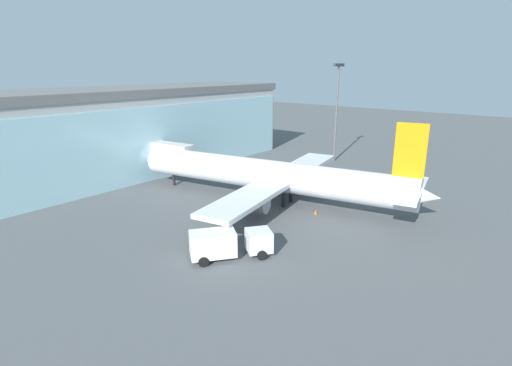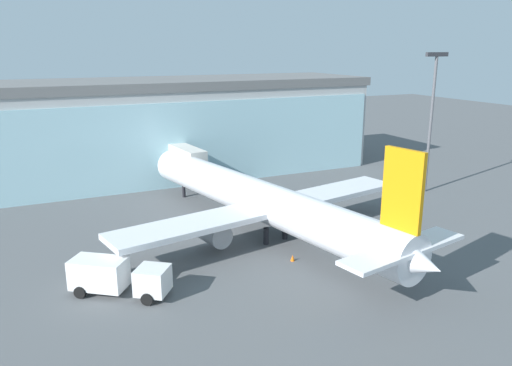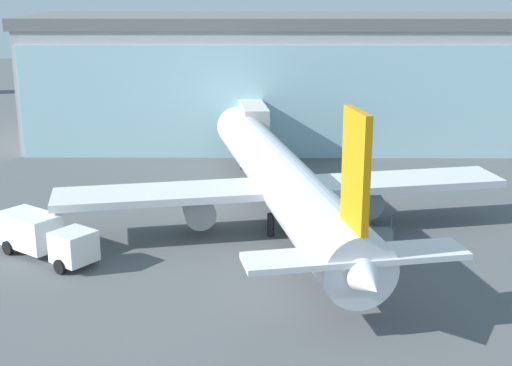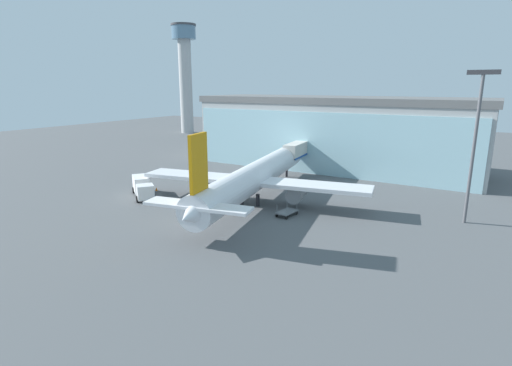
{
  "view_description": "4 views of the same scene",
  "coord_description": "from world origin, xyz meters",
  "px_view_note": "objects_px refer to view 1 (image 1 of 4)",
  "views": [
    {
      "loc": [
        -39.55,
        -22.41,
        16.61
      ],
      "look_at": [
        -2.08,
        8.27,
        2.43
      ],
      "focal_mm": 28.0,
      "sensor_mm": 36.0,
      "label": 1
    },
    {
      "loc": [
        -20.76,
        -34.41,
        17.59
      ],
      "look_at": [
        -0.76,
        8.32,
        4.79
      ],
      "focal_mm": 35.0,
      "sensor_mm": 36.0,
      "label": 2
    },
    {
      "loc": [
        -2.29,
        -41.65,
        16.82
      ],
      "look_at": [
        -2.64,
        6.02,
        3.27
      ],
      "focal_mm": 50.0,
      "sensor_mm": 36.0,
      "label": 3
    },
    {
      "loc": [
        26.61,
        -38.45,
        15.51
      ],
      "look_at": [
        -0.14,
        5.48,
        2.88
      ],
      "focal_mm": 28.0,
      "sensor_mm": 36.0,
      "label": 4
    }
  ],
  "objects_px": {
    "apron_light_mast": "(337,104)",
    "catering_truck": "(228,243)",
    "safety_cone_nose": "(316,212)",
    "safety_cone_wingtip": "(197,248)",
    "jet_bridge": "(161,151)",
    "airplane": "(272,176)",
    "baggage_cart": "(322,191)"
  },
  "relations": [
    {
      "from": "jet_bridge",
      "to": "apron_light_mast",
      "type": "height_order",
      "value": "apron_light_mast"
    },
    {
      "from": "jet_bridge",
      "to": "safety_cone_nose",
      "type": "relative_size",
      "value": 20.93
    },
    {
      "from": "airplane",
      "to": "safety_cone_wingtip",
      "type": "bearing_deg",
      "value": 89.89
    },
    {
      "from": "jet_bridge",
      "to": "safety_cone_nose",
      "type": "height_order",
      "value": "jet_bridge"
    },
    {
      "from": "catering_truck",
      "to": "safety_cone_wingtip",
      "type": "xyz_separation_m",
      "value": [
        -0.73,
        3.32,
        -1.19
      ]
    },
    {
      "from": "apron_light_mast",
      "to": "safety_cone_wingtip",
      "type": "height_order",
      "value": "apron_light_mast"
    },
    {
      "from": "jet_bridge",
      "to": "safety_cone_wingtip",
      "type": "height_order",
      "value": "jet_bridge"
    },
    {
      "from": "apron_light_mast",
      "to": "safety_cone_wingtip",
      "type": "distance_m",
      "value": 43.01
    },
    {
      "from": "catering_truck",
      "to": "safety_cone_wingtip",
      "type": "relative_size",
      "value": 13.04
    },
    {
      "from": "apron_light_mast",
      "to": "airplane",
      "type": "bearing_deg",
      "value": -168.86
    },
    {
      "from": "apron_light_mast",
      "to": "baggage_cart",
      "type": "height_order",
      "value": "apron_light_mast"
    },
    {
      "from": "safety_cone_nose",
      "to": "apron_light_mast",
      "type": "bearing_deg",
      "value": 24.49
    },
    {
      "from": "jet_bridge",
      "to": "catering_truck",
      "type": "relative_size",
      "value": 1.6
    },
    {
      "from": "baggage_cart",
      "to": "safety_cone_nose",
      "type": "xyz_separation_m",
      "value": [
        -6.96,
        -3.17,
        -0.23
      ]
    },
    {
      "from": "airplane",
      "to": "catering_truck",
      "type": "bearing_deg",
      "value": 101.96
    },
    {
      "from": "apron_light_mast",
      "to": "catering_truck",
      "type": "bearing_deg",
      "value": -164.19
    },
    {
      "from": "jet_bridge",
      "to": "airplane",
      "type": "height_order",
      "value": "airplane"
    },
    {
      "from": "jet_bridge",
      "to": "apron_light_mast",
      "type": "distance_m",
      "value": 31.62
    },
    {
      "from": "jet_bridge",
      "to": "catering_truck",
      "type": "distance_m",
      "value": 28.59
    },
    {
      "from": "safety_cone_nose",
      "to": "jet_bridge",
      "type": "bearing_deg",
      "value": 94.49
    },
    {
      "from": "baggage_cart",
      "to": "safety_cone_wingtip",
      "type": "relative_size",
      "value": 5.37
    },
    {
      "from": "apron_light_mast",
      "to": "catering_truck",
      "type": "distance_m",
      "value": 42.82
    },
    {
      "from": "jet_bridge",
      "to": "catering_truck",
      "type": "xyz_separation_m",
      "value": [
        -12.61,
        -25.48,
        -2.97
      ]
    },
    {
      "from": "airplane",
      "to": "safety_cone_wingtip",
      "type": "distance_m",
      "value": 16.27
    },
    {
      "from": "safety_cone_nose",
      "to": "safety_cone_wingtip",
      "type": "xyz_separation_m",
      "value": [
        -15.36,
        3.61,
        0.0
      ]
    },
    {
      "from": "baggage_cart",
      "to": "safety_cone_nose",
      "type": "height_order",
      "value": "baggage_cart"
    },
    {
      "from": "airplane",
      "to": "jet_bridge",
      "type": "bearing_deg",
      "value": -4.34
    },
    {
      "from": "apron_light_mast",
      "to": "safety_cone_wingtip",
      "type": "xyz_separation_m",
      "value": [
        -41.05,
        -8.09,
        -9.99
      ]
    },
    {
      "from": "catering_truck",
      "to": "jet_bridge",
      "type": "bearing_deg",
      "value": 100.22
    },
    {
      "from": "apron_light_mast",
      "to": "safety_cone_nose",
      "type": "bearing_deg",
      "value": -155.51
    },
    {
      "from": "apron_light_mast",
      "to": "catering_truck",
      "type": "relative_size",
      "value": 2.38
    },
    {
      "from": "airplane",
      "to": "baggage_cart",
      "type": "distance_m",
      "value": 8.08
    }
  ]
}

